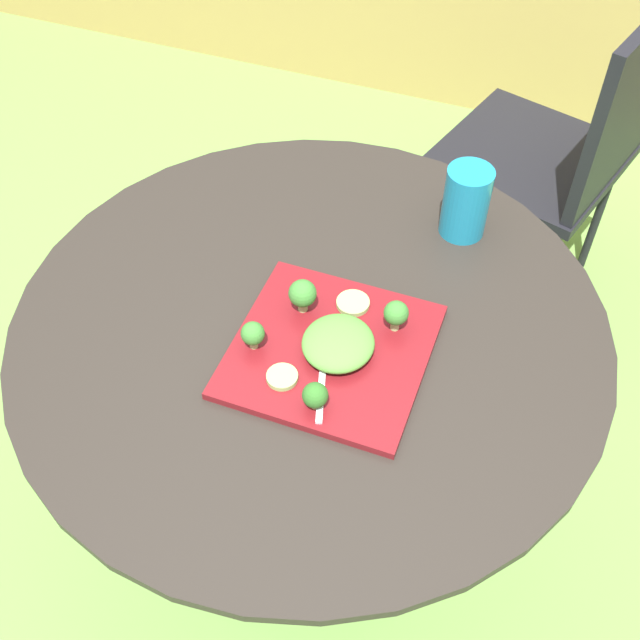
# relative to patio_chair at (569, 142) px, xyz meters

# --- Properties ---
(ground_plane) EXTENTS (12.00, 12.00, 0.00)m
(ground_plane) POSITION_rel_patio_chair_xyz_m (-0.33, -0.97, -0.53)
(ground_plane) COLOR #669342
(patio_table) EXTENTS (0.98, 0.98, 0.75)m
(patio_table) POSITION_rel_patio_chair_xyz_m (-0.33, -0.97, -0.02)
(patio_table) COLOR #28231E
(patio_table) RESTS_ON ground_plane
(patio_chair) EXTENTS (0.55, 0.55, 0.90)m
(patio_chair) POSITION_rel_patio_chair_xyz_m (0.00, 0.00, 0.00)
(patio_chair) COLOR black
(patio_chair) RESTS_ON ground_plane
(salad_plate) EXTENTS (0.30, 0.30, 0.01)m
(salad_plate) POSITION_rel_patio_chair_xyz_m (-0.27, -1.02, 0.23)
(salad_plate) COLOR maroon
(salad_plate) RESTS_ON patio_table
(drinking_glass) EXTENTS (0.08, 0.08, 0.13)m
(drinking_glass) POSITION_rel_patio_chair_xyz_m (-0.15, -0.67, 0.28)
(drinking_glass) COLOR teal
(drinking_glass) RESTS_ON patio_table
(fork) EXTENTS (0.06, 0.15, 0.00)m
(fork) POSITION_rel_patio_chair_xyz_m (-0.27, -1.07, 0.24)
(fork) COLOR silver
(fork) RESTS_ON salad_plate
(lettuce_mound) EXTENTS (0.11, 0.12, 0.04)m
(lettuce_mound) POSITION_rel_patio_chair_xyz_m (-0.26, -1.02, 0.26)
(lettuce_mound) COLOR #519338
(lettuce_mound) RESTS_ON salad_plate
(broccoli_floret_0) EXTENTS (0.04, 0.04, 0.06)m
(broccoli_floret_0) POSITION_rel_patio_chair_xyz_m (-0.19, -0.95, 0.27)
(broccoli_floret_0) COLOR #99B770
(broccoli_floret_0) RESTS_ON salad_plate
(broccoli_floret_1) EXTENTS (0.04, 0.04, 0.05)m
(broccoli_floret_1) POSITION_rel_patio_chair_xyz_m (-0.26, -1.13, 0.26)
(broccoli_floret_1) COLOR #99B770
(broccoli_floret_1) RESTS_ON salad_plate
(broccoli_floret_2) EXTENTS (0.05, 0.05, 0.06)m
(broccoli_floret_2) POSITION_rel_patio_chair_xyz_m (-0.34, -0.96, 0.28)
(broccoli_floret_2) COLOR #99B770
(broccoli_floret_2) RESTS_ON salad_plate
(broccoli_floret_3) EXTENTS (0.04, 0.04, 0.05)m
(broccoli_floret_3) POSITION_rel_patio_chair_xyz_m (-0.39, -1.06, 0.27)
(broccoli_floret_3) COLOR #99B770
(broccoli_floret_3) RESTS_ON salad_plate
(cucumber_slice_0) EXTENTS (0.05, 0.05, 0.01)m
(cucumber_slice_0) POSITION_rel_patio_chair_xyz_m (-0.27, -0.92, 0.24)
(cucumber_slice_0) COLOR #8EB766
(cucumber_slice_0) RESTS_ON salad_plate
(cucumber_slice_1) EXTENTS (0.05, 0.05, 0.01)m
(cucumber_slice_1) POSITION_rel_patio_chair_xyz_m (-0.32, -1.10, 0.24)
(cucumber_slice_1) COLOR #8EB766
(cucumber_slice_1) RESTS_ON salad_plate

